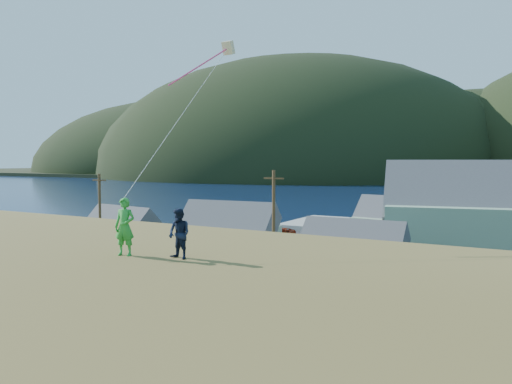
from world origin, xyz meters
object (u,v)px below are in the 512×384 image
Objects in this scene: wharf at (378,228)px; shed_white at (351,257)px; shed_palegreen_near at (226,234)px; kite_flyer_navy at (179,234)px; shed_palegreen_far at (400,223)px; kite_flyer_green at (125,227)px; shed_teal at (116,236)px.

wharf is 33.94m from shed_white.
shed_palegreen_near is 6.88× the size of kite_flyer_navy.
shed_white is 21.65m from shed_palegreen_far.
kite_flyer_green is (2.68, -47.77, 5.37)m from shed_palegreen_far.
kite_flyer_navy is (27.48, -24.85, 5.46)m from shed_teal.
shed_teal is at bearing -127.53° from shed_palegreen_far.
shed_teal is 0.89× the size of shed_palegreen_near.
wharf is 13.11m from shed_palegreen_far.
kite_flyer_green is at bearing -158.71° from kite_flyer_navy.
kite_flyer_navy is at bearing -76.52° from shed_palegreen_far.
shed_palegreen_far is at bearing 53.48° from shed_teal.
shed_palegreen_far is at bearing 104.16° from kite_flyer_navy.
shed_palegreen_far is 48.15m from kite_flyer_green.
kite_flyer_navy is (3.24, -25.76, 5.43)m from shed_white.
wharf is 17.22× the size of kite_flyer_navy.
kite_flyer_navy is at bearing -1.92° from kite_flyer_green.
kite_flyer_green reaches higher than kite_flyer_navy.
shed_palegreen_far is at bearing 92.94° from shed_white.
wharf is 2.30× the size of shed_palegreen_far.
shed_palegreen_far reaches higher than shed_teal.
shed_palegreen_near is 34.70m from kite_flyer_green.
kite_flyer_green is at bearing -66.80° from shed_palegreen_near.
shed_palegreen_near is at bearing 36.70° from shed_teal.
shed_teal reaches higher than wharf.
shed_white is 5.47× the size of kite_flyer_navy.
kite_flyer_green is at bearing -81.82° from wharf.
shed_palegreen_near is (-7.29, -28.87, 2.27)m from wharf.
shed_palegreen_near reaches higher than shed_white.
shed_teal is 32.19m from shed_palegreen_far.
shed_palegreen_far is (23.00, 22.52, 0.23)m from shed_teal.
kite_flyer_navy is (17.61, -30.02, 5.23)m from shed_palegreen_near.
shed_palegreen_far reaches higher than shed_white.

